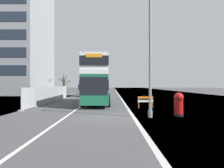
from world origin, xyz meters
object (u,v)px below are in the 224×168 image
at_px(roadworks_barrier, 146,101).
at_px(car_oncoming_near, 84,91).
at_px(lamppost_foreground, 151,58).
at_px(car_receding_mid, 88,90).
at_px(double_decker_bus, 99,80).
at_px(red_pillar_postbox, 180,103).

bearing_deg(roadworks_barrier, car_oncoming_near, 112.48).
bearing_deg(lamppost_foreground, roadworks_barrier, 84.21).
bearing_deg(car_receding_mid, roadworks_barrier, -72.80).
height_order(double_decker_bus, roadworks_barrier, double_decker_bus).
bearing_deg(lamppost_foreground, car_receding_mid, 103.37).
height_order(roadworks_barrier, car_oncoming_near, car_oncoming_near).
xyz_separation_m(car_oncoming_near, car_receding_mid, (-0.05, 6.99, -0.00)).
height_order(red_pillar_postbox, roadworks_barrier, red_pillar_postbox).
bearing_deg(car_oncoming_near, roadworks_barrier, -67.52).
xyz_separation_m(double_decker_bus, lamppost_foreground, (4.09, -10.11, 1.21)).
distance_m(double_decker_bus, roadworks_barrier, 6.68).
distance_m(double_decker_bus, lamppost_foreground, 10.97).
relative_size(lamppost_foreground, car_receding_mid, 1.99).
xyz_separation_m(double_decker_bus, car_oncoming_near, (-3.70, 15.91, -1.65)).
distance_m(red_pillar_postbox, car_oncoming_near, 27.28).
relative_size(double_decker_bus, roadworks_barrier, 8.00).
bearing_deg(double_decker_bus, red_pillar_postbox, -57.39).
xyz_separation_m(lamppost_foreground, car_oncoming_near, (-7.79, 26.01, -2.85)).
xyz_separation_m(red_pillar_postbox, car_receding_mid, (-9.86, 32.45, 0.11)).
distance_m(lamppost_foreground, roadworks_barrier, 6.63).
bearing_deg(lamppost_foreground, double_decker_bus, 112.03).
height_order(red_pillar_postbox, car_receding_mid, car_receding_mid).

